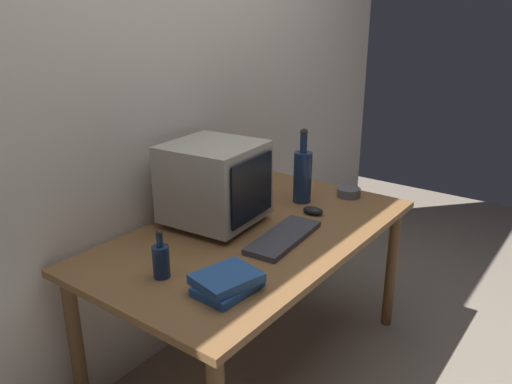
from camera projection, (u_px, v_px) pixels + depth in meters
ground_plane at (256, 364)px, 2.44m from camera, size 6.00×6.00×0.00m
back_wall at (170, 95)px, 2.29m from camera, size 4.00×0.08×2.50m
desk at (256, 247)px, 2.22m from camera, size 1.52×0.86×0.71m
crt_monitor at (215, 183)px, 2.21m from camera, size 0.41×0.42×0.37m
keyboard at (284, 237)px, 2.10m from camera, size 0.43×0.19×0.02m
computer_mouse at (313, 211)px, 2.37m from camera, size 0.08×0.11×0.04m
bottle_tall at (303, 175)px, 2.49m from camera, size 0.09×0.09×0.37m
bottle_short at (161, 260)px, 1.79m from camera, size 0.06×0.06×0.18m
book_stack at (227, 282)px, 1.71m from camera, size 0.24×0.21×0.06m
cd_spindle at (349, 192)px, 2.59m from camera, size 0.12×0.12×0.04m
metal_canister at (261, 185)px, 2.55m from camera, size 0.09×0.09×0.15m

